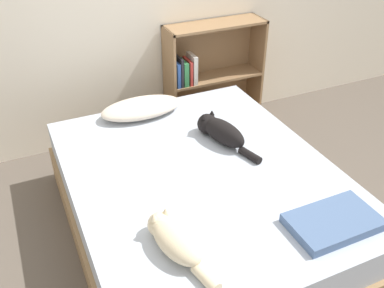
# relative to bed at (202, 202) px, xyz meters

# --- Properties ---
(ground_plane) EXTENTS (8.00, 8.00, 0.00)m
(ground_plane) POSITION_rel_bed_xyz_m (0.00, 0.00, -0.23)
(ground_plane) COLOR brown
(bed) EXTENTS (1.53, 1.89, 0.48)m
(bed) POSITION_rel_bed_xyz_m (0.00, 0.00, 0.00)
(bed) COLOR #99754C
(bed) RESTS_ON ground_plane
(pillow) EXTENTS (0.57, 0.29, 0.11)m
(pillow) POSITION_rel_bed_xyz_m (-0.11, 0.77, 0.30)
(pillow) COLOR beige
(pillow) RESTS_ON bed
(cat_light) EXTENTS (0.22, 0.49, 0.14)m
(cat_light) POSITION_rel_bed_xyz_m (-0.38, -0.49, 0.30)
(cat_light) COLOR beige
(cat_light) RESTS_ON bed
(cat_dark) EXTENTS (0.22, 0.52, 0.16)m
(cat_dark) POSITION_rel_bed_xyz_m (0.24, 0.25, 0.31)
(cat_dark) COLOR black
(cat_dark) RESTS_ON bed
(bookshelf) EXTENTS (0.83, 0.26, 0.91)m
(bookshelf) POSITION_rel_bed_xyz_m (0.65, 1.22, 0.24)
(bookshelf) COLOR #8E6B47
(bookshelf) RESTS_ON ground_plane
(blanket_fold) EXTENTS (0.45, 0.27, 0.05)m
(blanket_fold) POSITION_rel_bed_xyz_m (0.39, -0.67, 0.27)
(blanket_fold) COLOR #4C668E
(blanket_fold) RESTS_ON bed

